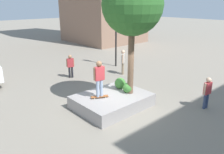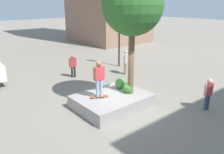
{
  "view_description": "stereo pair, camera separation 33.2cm",
  "coord_description": "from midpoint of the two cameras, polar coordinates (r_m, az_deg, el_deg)",
  "views": [
    {
      "loc": [
        -6.64,
        -7.18,
        4.75
      ],
      "look_at": [
        -0.1,
        0.13,
        1.49
      ],
      "focal_mm": 36.18,
      "sensor_mm": 36.0,
      "label": 1
    },
    {
      "loc": [
        -6.38,
        -7.4,
        4.75
      ],
      "look_at": [
        -0.1,
        0.13,
        1.49
      ],
      "focal_mm": 36.18,
      "sensor_mm": 36.0,
      "label": 2
    }
  ],
  "objects": [
    {
      "name": "ground_plane",
      "position": [
        10.87,
        1.74,
        -7.57
      ],
      "size": [
        120.0,
        120.0,
        0.0
      ],
      "primitive_type": "plane",
      "color": "gray"
    },
    {
      "name": "skateboarder",
      "position": [
        10.02,
        -2.33,
        0.19
      ],
      "size": [
        0.56,
        0.26,
        1.66
      ],
      "color": "#8C9EB7",
      "rests_on": "skateboard"
    },
    {
      "name": "boxwood_shrub",
      "position": [
        10.88,
        4.93,
        -2.78
      ],
      "size": [
        0.49,
        0.49,
        0.49
      ],
      "primitive_type": "sphere",
      "color": "#3D7A33",
      "rests_on": "planter_ledge"
    },
    {
      "name": "passerby_with_bag",
      "position": [
        15.47,
        4.04,
        4.22
      ],
      "size": [
        0.47,
        0.45,
        1.7
      ],
      "color": "#847056",
      "rests_on": "ground"
    },
    {
      "name": "pedestrian_crossing",
      "position": [
        11.22,
        23.96,
        -3.48
      ],
      "size": [
        0.51,
        0.24,
        1.53
      ],
      "color": "navy",
      "rests_on": "ground"
    },
    {
      "name": "plaza_tree",
      "position": [
        10.12,
        6.22,
        17.57
      ],
      "size": [
        2.68,
        2.68,
        5.41
      ],
      "color": "brown",
      "rests_on": "planter_ledge"
    },
    {
      "name": "traffic_light_corner",
      "position": [
        17.17,
        2.45,
        12.4
      ],
      "size": [
        0.36,
        0.33,
        4.34
      ],
      "color": "black",
      "rests_on": "ground"
    },
    {
      "name": "planter_ledge",
      "position": [
        10.77,
        0.89,
        -6.06
      ],
      "size": [
        3.35,
        2.57,
        0.59
      ],
      "primitive_type": "cube",
      "color": "gray",
      "rests_on": "ground"
    },
    {
      "name": "bystander_watching",
      "position": [
        15.0,
        -9.22,
        3.2
      ],
      "size": [
        0.49,
        0.31,
        1.54
      ],
      "color": "black",
      "rests_on": "ground"
    },
    {
      "name": "skateboard",
      "position": [
        10.37,
        -2.26,
        -4.94
      ],
      "size": [
        0.81,
        0.54,
        0.07
      ],
      "color": "brown",
      "rests_on": "planter_ledge"
    },
    {
      "name": "hedge_clump",
      "position": [
        11.36,
        3.06,
        -1.62
      ],
      "size": [
        0.56,
        0.56,
        0.56
      ],
      "primitive_type": "sphere",
      "color": "#3D7A33",
      "rests_on": "planter_ledge"
    }
  ]
}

